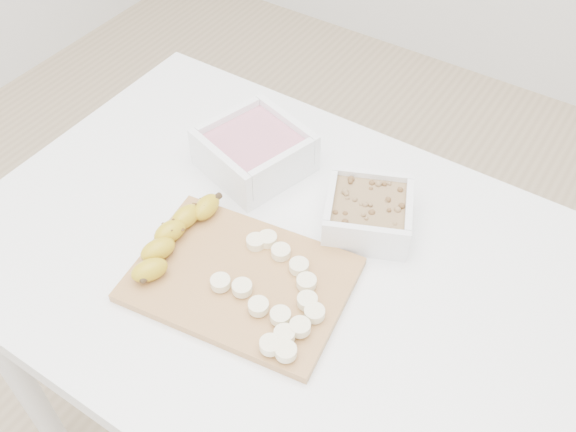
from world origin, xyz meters
The scene contains 6 objects.
table centered at (0.00, 0.00, 0.65)m, with size 1.00×0.70×0.75m.
bowl_yogurt centered at (-0.15, 0.15, 0.79)m, with size 0.20×0.20×0.08m.
bowl_granola centered at (0.09, 0.13, 0.78)m, with size 0.18×0.18×0.06m.
cutting_board centered at (-0.01, -0.08, 0.76)m, with size 0.32×0.23×0.01m, color #B07B4B.
banana centered at (-0.14, -0.08, 0.78)m, with size 0.05×0.19×0.03m, color #B59617, non-canonical shape.
banana_slices centered at (0.05, -0.08, 0.77)m, with size 0.18×0.19×0.02m.
Camera 1 is at (0.36, -0.53, 1.53)m, focal length 40.00 mm.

